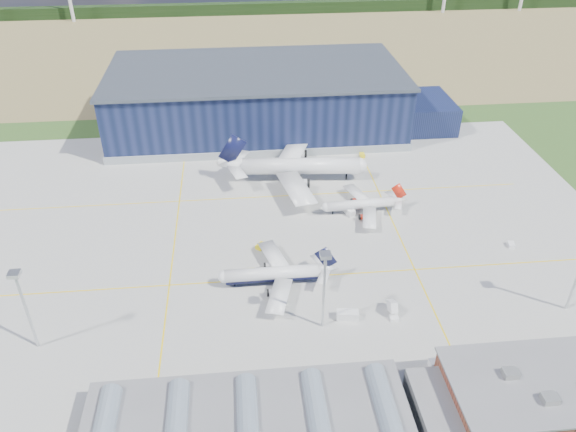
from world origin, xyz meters
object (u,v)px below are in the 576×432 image
Objects in this scene: hangar at (263,102)px; gse_cart_a at (511,245)px; gse_van_a at (348,315)px; car_a at (328,372)px; gse_tug_c at (362,155)px; gse_tug_a at (251,274)px; light_mast_center at (324,279)px; car_b at (472,350)px; airliner_red at (361,200)px; gse_cart_b at (222,162)px; ops_building at (555,394)px; airliner_navy at (272,268)px; light_mast_west at (22,298)px; airliner_widebody at (300,158)px; airstair at (392,309)px; gse_tug_b at (261,246)px; gse_van_c at (438,363)px; gse_van_b at (349,211)px.

hangar reaches higher than gse_cart_a.
gse_van_a reaches higher than car_a.
gse_tug_a is at bearing -121.70° from gse_tug_c.
car_b is (34.72, -12.15, -14.86)m from light_mast_center.
gse_tug_c is at bearing 72.01° from light_mast_center.
hangar reaches higher than gse_tug_a.
airliner_red is 60.97m from gse_cart_b.
ops_building is at bearing 103.27° from airliner_red.
airliner_navy is at bearing 35.78° from car_b.
gse_van_a is 1.98× the size of gse_cart_b.
light_mast_west is at bearing 99.39° from gse_van_a.
gse_cart_b is at bearing 27.55° from gse_van_a.
airliner_widebody is 15.68× the size of car_b.
airstair is (-26.28, 32.97, -3.37)m from ops_building.
gse_cart_b is at bearing -79.62° from airliner_navy.
airstair is at bearing -6.17° from gse_tug_b.
airliner_red is (-24.47, 82.00, 0.02)m from ops_building.
hangar is 32.65× the size of airstair.
light_mast_west is 0.42× the size of airliner_widebody.
gse_cart_b is (-25.29, 92.00, -14.82)m from light_mast_center.
hangar reaches higher than car_a.
gse_tug_b is 0.71× the size of gse_van_c.
gse_van_b is at bearing 37.64° from gse_tug_a.
light_mast_west is at bearing -135.23° from gse_tug_c.
hangar reaches higher than gse_van_a.
gse_tug_b reaches higher than gse_cart_b.
airliner_widebody is at bearing -109.98° from gse_cart_b.
gse_tug_a is at bearing -163.59° from gse_cart_b.
gse_van_b is (-45.79, 22.99, 0.48)m from gse_cart_a.
airstair is 1.27× the size of car_b.
gse_van_c is 19.95m from airstair.
airliner_widebody is (10.26, -49.08, -2.69)m from hangar.
airliner_red is 9.50× the size of gse_tug_b.
airliner_red is at bearing -48.90° from airliner_widebody.
hangar reaches higher than gse_cart_b.
gse_tug_b is (-16.68, -40.69, -8.26)m from airliner_widebody.
gse_van_b is 1.35× the size of car_b.
hangar reaches higher than gse_tug_c.
light_mast_west is 6.13× the size of gse_tug_a.
light_mast_west is 7.40× the size of gse_tug_b.
light_mast_west is at bearing 75.84° from gse_van_c.
ops_building is 119.33m from light_mast_west.
gse_cart_a is at bearing -33.86° from airliner_widebody.
gse_van_c is at bearing -9.57° from light_mast_west.
airliner_red is 8.45× the size of car_b.
airstair is (44.01, -89.03, 0.80)m from gse_cart_b.
airliner_widebody is (-41.93, 105.73, 4.14)m from ops_building.
car_b is at bearing -112.18° from gse_cart_a.
gse_tug_b is at bearing 111.22° from light_mast_center.
airliner_widebody reaches higher than airliner_navy.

